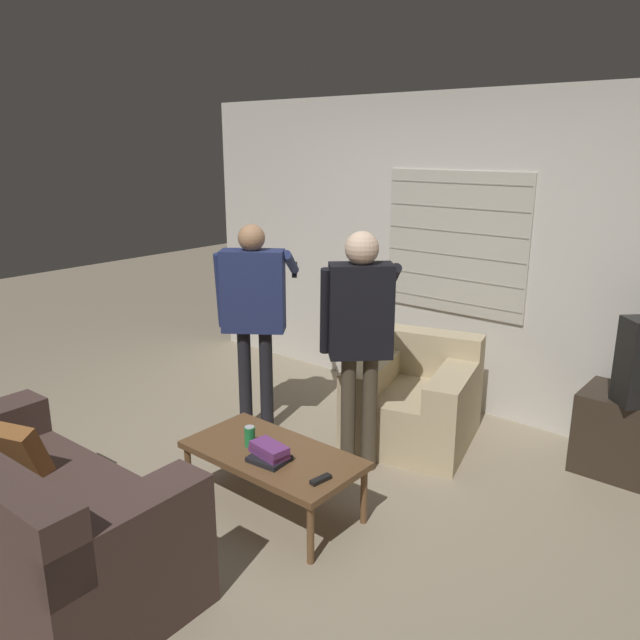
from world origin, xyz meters
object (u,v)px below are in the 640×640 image
coffee_table (273,457)px  person_left_standing (254,303)px  book_stack (269,453)px  soda_can (250,436)px  spare_remote (321,479)px  person_right_standing (360,324)px  couch_blue (34,521)px  armchair_beige (415,399)px

coffee_table → person_left_standing: (-0.88, 0.73, 0.66)m
book_stack → soda_can: 0.22m
person_left_standing → book_stack: size_ratio=6.20×
soda_can → spare_remote: bearing=-4.4°
person_left_standing → soda_can: bearing=-82.4°
person_left_standing → person_right_standing: (0.97, 0.01, 0.02)m
couch_blue → armchair_beige: size_ratio=1.60×
couch_blue → armchair_beige: 2.66m
soda_can → person_right_standing: bearing=72.5°
soda_can → armchair_beige: bearing=78.0°
person_right_standing → soda_can: 1.00m
person_left_standing → spare_remote: bearing=-67.4°
armchair_beige → person_right_standing: person_right_standing is taller
coffee_table → person_left_standing: person_left_standing is taller
couch_blue → coffee_table: bearing=66.3°
armchair_beige → person_left_standing: person_left_standing is taller
soda_can → spare_remote: (0.59, -0.05, -0.05)m
coffee_table → person_left_standing: bearing=140.2°
couch_blue → spare_remote: (0.93, 1.13, 0.07)m
person_right_standing → spare_remote: size_ratio=12.11×
person_left_standing → book_stack: (0.94, -0.82, -0.58)m
couch_blue → spare_remote: size_ratio=12.67×
person_left_standing → coffee_table: bearing=-75.6°
soda_can → coffee_table: bearing=11.6°
armchair_beige → person_left_standing: 1.40m
book_stack → person_left_standing: bearing=138.9°
couch_blue → person_right_standing: size_ratio=1.05×
spare_remote → couch_blue: bearing=-120.6°
book_stack → soda_can: size_ratio=2.05×
armchair_beige → soda_can: (-0.30, -1.41, 0.14)m
armchair_beige → person_right_standing: bearing=70.6°
couch_blue → person_right_standing: bearing=71.9°
couch_blue → person_right_standing: person_right_standing is taller
coffee_table → spare_remote: 0.45m
couch_blue → book_stack: (0.55, 1.12, 0.11)m
coffee_table → person_right_standing: 1.01m
armchair_beige → coffee_table: bearing=69.6°
coffee_table → spare_remote: bearing=-10.1°
armchair_beige → book_stack: 1.47m
armchair_beige → soda_can: bearing=63.5°
armchair_beige → soda_can: armchair_beige is taller
armchair_beige → book_stack: (-0.08, -1.46, 0.13)m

